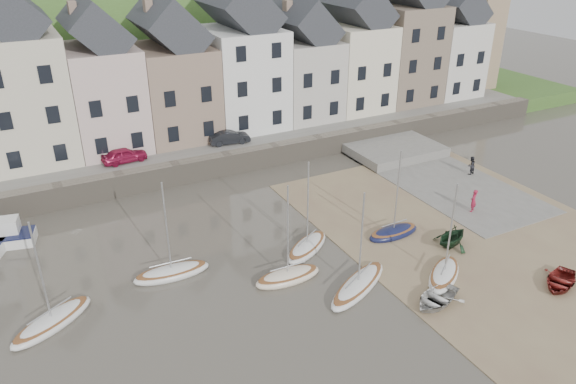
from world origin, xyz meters
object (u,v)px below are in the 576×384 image
sailboat_0 (52,321)px  person_red (473,201)px  rowboat_red (560,281)px  car_right (229,137)px  rowboat_white (436,298)px  car_left (124,155)px  rowboat_green (452,236)px  person_dark (471,165)px

sailboat_0 → person_red: (28.27, -0.81, 0.70)m
rowboat_red → car_right: (-9.57, 26.21, 1.80)m
rowboat_white → person_red: person_red is taller
person_red → car_left: size_ratio=0.48×
rowboat_green → car_left: size_ratio=0.77×
rowboat_white → rowboat_red: rowboat_white is taller
sailboat_0 → rowboat_green: 23.93m
person_red → car_left: (-20.75, 17.19, 1.24)m
car_right → rowboat_white: bearing=-167.9°
car_left → car_right: bearing=-95.6°
car_right → sailboat_0: bearing=141.6°
rowboat_green → car_left: 25.75m
person_red → person_dark: (4.67, 4.97, -0.07)m
rowboat_red → car_left: bearing=-168.9°
rowboat_green → person_red: bearing=107.4°
person_dark → car_left: car_left is taller
car_left → rowboat_white: bearing=-160.7°
sailboat_0 → rowboat_white: sailboat_0 is taller
person_dark → rowboat_white: bearing=30.6°
person_red → car_left: car_left is taller
person_dark → car_left: 28.24m
rowboat_red → person_red: size_ratio=1.82×
person_red → car_left: bearing=-68.1°
rowboat_green → rowboat_red: size_ratio=0.88×
rowboat_white → person_dark: size_ratio=2.09×
rowboat_white → rowboat_green: 6.46m
rowboat_red → car_right: 27.96m
sailboat_0 → person_dark: 33.21m
rowboat_white → rowboat_green: size_ratio=1.19×
person_red → person_dark: person_red is taller
rowboat_white → car_left: car_left is taller
rowboat_white → car_left: size_ratio=0.91×
rowboat_red → person_red: 9.30m
rowboat_white → rowboat_red: size_ratio=1.05×
sailboat_0 → car_left: sailboat_0 is taller
sailboat_0 → rowboat_white: 20.28m
rowboat_red → rowboat_green: bearing=177.4°
person_red → car_right: 20.86m
rowboat_green → car_right: bearing=-174.5°
sailboat_0 → car_left: size_ratio=1.78×
sailboat_0 → person_dark: (32.94, 4.15, 0.63)m
rowboat_white → car_right: (-2.19, 24.19, 1.78)m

